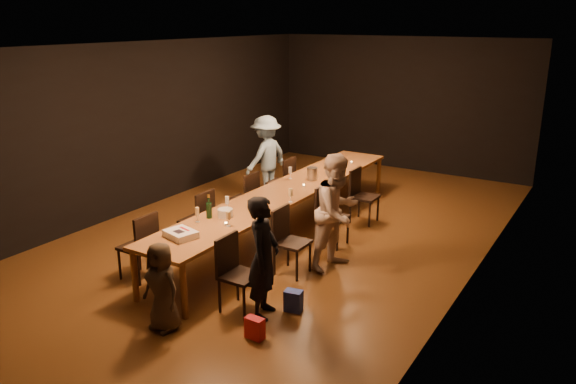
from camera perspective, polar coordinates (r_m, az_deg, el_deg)
The scene contains 30 objects.
ground at distance 9.21m, azimuth -0.24°, elevation -4.29°, with size 10.00×10.00×0.00m, color #452311.
room_shell at distance 8.67m, azimuth -0.26°, elevation 8.59°, with size 6.04×10.04×3.02m.
table at distance 8.98m, azimuth -0.24°, elevation -0.12°, with size 0.90×6.00×0.75m.
chair_right_0 at distance 6.77m, azimuth -4.88°, elevation -8.38°, with size 0.42×0.42×0.93m, color black, non-canonical shape.
chair_right_1 at distance 7.68m, azimuth 0.44°, elevation -5.10°, with size 0.42×0.42×0.93m, color black, non-canonical shape.
chair_right_2 at distance 8.66m, azimuth 4.55°, elevation -2.50°, with size 0.42×0.42×0.93m, color black, non-canonical shape.
chair_right_3 at distance 9.69m, azimuth 7.79°, elevation -0.43°, with size 0.42×0.42×0.93m, color black, non-canonical shape.
chair_left_0 at distance 7.82m, azimuth -15.02°, elevation -5.30°, with size 0.42×0.42×0.93m, color black, non-canonical shape.
chair_left_1 at distance 8.62m, azimuth -9.29°, elevation -2.77°, with size 0.42×0.42×0.93m, color black, non-canonical shape.
chair_left_2 at distance 9.50m, azimuth -4.60°, elevation -0.68°, with size 0.42×0.42×0.93m, color black, non-canonical shape.
chair_left_3 at distance 10.45m, azimuth -0.74°, elevation 1.06°, with size 0.42×0.42×0.93m, color black, non-canonical shape.
woman_birthday at distance 6.54m, azimuth -2.51°, elevation -6.65°, with size 0.54×0.35×1.48m, color black.
woman_tan at distance 7.79m, azimuth 5.02°, elevation -2.01°, with size 0.80×0.62×1.65m, color beige.
man_blue at distance 10.99m, azimuth -2.24°, elevation 3.65°, with size 1.03×0.59×1.59m, color #91BDE0.
child at distance 6.50m, azimuth -12.71°, elevation -9.37°, with size 0.51×0.33×1.04m, color #3F3123.
gift_bag_red at distance 6.36m, azimuth -3.39°, elevation -13.64°, with size 0.21×0.12×0.25m, color red.
gift_bag_blue at distance 6.88m, azimuth 0.56°, elevation -10.98°, with size 0.21×0.14×0.26m, color #2840B1.
birthday_cake at distance 7.19m, azimuth -10.85°, elevation -4.21°, with size 0.44×0.39×0.09m.
plate_stack at distance 7.81m, azimuth -6.40°, elevation -2.13°, with size 0.21×0.21×0.12m, color silver.
champagne_bottle at distance 7.76m, azimuth -8.04°, elevation -1.46°, with size 0.08×0.08×0.34m, color black, non-canonical shape.
ice_bucket at distance 9.57m, azimuth 2.48°, elevation 1.91°, with size 0.18×0.18×0.20m, color #ABAAAF.
wineglass_0 at distance 7.65m, azimuth -9.20°, elevation -2.30°, with size 0.06×0.06×0.21m, color beige, non-canonical shape.
wineglass_1 at distance 7.44m, azimuth -6.07°, elevation -2.74°, with size 0.06×0.06×0.21m, color beige, non-canonical shape.
wineglass_2 at distance 8.06m, azimuth -6.20°, elevation -1.16°, with size 0.06×0.06×0.21m, color silver, non-canonical shape.
wineglass_3 at distance 8.37m, azimuth 0.26°, elevation -0.35°, with size 0.06×0.06×0.21m, color beige, non-canonical shape.
wineglass_4 at distance 9.59m, azimuth 0.23°, elevation 1.96°, with size 0.06×0.06×0.21m, color silver, non-canonical shape.
wineglass_5 at distance 9.88m, azimuth 4.65°, elevation 2.36°, with size 0.06×0.06×0.21m, color silver, non-canonical shape.
tealight_near at distance 7.52m, azimuth -6.33°, elevation -3.25°, with size 0.05×0.05×0.03m, color #B2B7B2.
tealight_mid at distance 9.15m, azimuth 1.62°, elevation 0.63°, with size 0.05×0.05×0.03m, color #B2B7B2.
tealight_far at distance 10.70m, azimuth 6.46°, elevation 2.99°, with size 0.05×0.05×0.03m, color #B2B7B2.
Camera 1 is at (4.51, -7.28, 3.40)m, focal length 35.00 mm.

